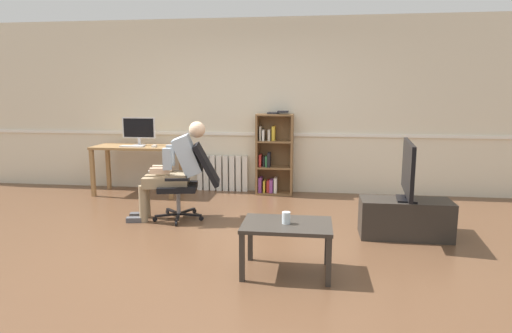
{
  "coord_description": "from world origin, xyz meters",
  "views": [
    {
      "loc": [
        0.83,
        -4.23,
        1.58
      ],
      "look_at": [
        0.15,
        0.85,
        0.7
      ],
      "focal_mm": 30.61,
      "sensor_mm": 36.0,
      "label": 1
    }
  ],
  "objects_px": {
    "drinking_glass": "(286,218)",
    "office_chair": "(191,178)",
    "computer_mouse": "(154,146)",
    "radiator": "(222,173)",
    "tv_screen": "(408,170)",
    "coffee_table": "(287,230)",
    "keyboard": "(132,146)",
    "person_seated": "(175,168)",
    "tv_stand": "(405,218)",
    "imac_monitor": "(139,129)",
    "computer_desk": "(137,153)",
    "bookshelf": "(273,156)"
  },
  "relations": [
    {
      "from": "person_seated",
      "to": "drinking_glass",
      "type": "relative_size",
      "value": 11.86
    },
    {
      "from": "keyboard",
      "to": "computer_mouse",
      "type": "bearing_deg",
      "value": 3.34
    },
    {
      "from": "tv_stand",
      "to": "coffee_table",
      "type": "xyz_separation_m",
      "value": [
        -1.23,
        -1.12,
        0.18
      ]
    },
    {
      "from": "keyboard",
      "to": "radiator",
      "type": "height_order",
      "value": "keyboard"
    },
    {
      "from": "imac_monitor",
      "to": "drinking_glass",
      "type": "distance_m",
      "value": 3.78
    },
    {
      "from": "computer_desk",
      "to": "imac_monitor",
      "type": "distance_m",
      "value": 0.37
    },
    {
      "from": "imac_monitor",
      "to": "keyboard",
      "type": "relative_size",
      "value": 1.46
    },
    {
      "from": "bookshelf",
      "to": "radiator",
      "type": "height_order",
      "value": "bookshelf"
    },
    {
      "from": "computer_mouse",
      "to": "radiator",
      "type": "bearing_deg",
      "value": 28.67
    },
    {
      "from": "radiator",
      "to": "office_chair",
      "type": "distance_m",
      "value": 1.63
    },
    {
      "from": "coffee_table",
      "to": "computer_mouse",
      "type": "bearing_deg",
      "value": 129.86
    },
    {
      "from": "bookshelf",
      "to": "office_chair",
      "type": "relative_size",
      "value": 1.36
    },
    {
      "from": "bookshelf",
      "to": "office_chair",
      "type": "height_order",
      "value": "bookshelf"
    },
    {
      "from": "imac_monitor",
      "to": "tv_screen",
      "type": "height_order",
      "value": "imac_monitor"
    },
    {
      "from": "radiator",
      "to": "coffee_table",
      "type": "height_order",
      "value": "radiator"
    },
    {
      "from": "bookshelf",
      "to": "keyboard",
      "type": "bearing_deg",
      "value": -168.4
    },
    {
      "from": "radiator",
      "to": "tv_screen",
      "type": "height_order",
      "value": "tv_screen"
    },
    {
      "from": "bookshelf",
      "to": "tv_stand",
      "type": "bearing_deg",
      "value": -49.06
    },
    {
      "from": "imac_monitor",
      "to": "computer_desk",
      "type": "bearing_deg",
      "value": -98.57
    },
    {
      "from": "computer_mouse",
      "to": "office_chair",
      "type": "xyz_separation_m",
      "value": [
        0.88,
        -1.11,
        -0.25
      ]
    },
    {
      "from": "keyboard",
      "to": "computer_mouse",
      "type": "relative_size",
      "value": 3.6
    },
    {
      "from": "imac_monitor",
      "to": "person_seated",
      "type": "distance_m",
      "value": 1.71
    },
    {
      "from": "radiator",
      "to": "office_chair",
      "type": "relative_size",
      "value": 0.86
    },
    {
      "from": "computer_mouse",
      "to": "tv_stand",
      "type": "xyz_separation_m",
      "value": [
        3.4,
        -1.48,
        -0.56
      ]
    },
    {
      "from": "imac_monitor",
      "to": "office_chair",
      "type": "xyz_separation_m",
      "value": [
        1.2,
        -1.3,
        -0.49
      ]
    },
    {
      "from": "bookshelf",
      "to": "drinking_glass",
      "type": "xyz_separation_m",
      "value": [
        0.41,
        -3.02,
        -0.09
      ]
    },
    {
      "from": "computer_desk",
      "to": "computer_mouse",
      "type": "xyz_separation_m",
      "value": [
        0.33,
        -0.12,
        0.13
      ]
    },
    {
      "from": "tv_screen",
      "to": "coffee_table",
      "type": "bearing_deg",
      "value": 138.54
    },
    {
      "from": "radiator",
      "to": "coffee_table",
      "type": "relative_size",
      "value": 1.06
    },
    {
      "from": "imac_monitor",
      "to": "computer_mouse",
      "type": "relative_size",
      "value": 5.25
    },
    {
      "from": "imac_monitor",
      "to": "radiator",
      "type": "xyz_separation_m",
      "value": [
        1.25,
        0.31,
        -0.72
      ]
    },
    {
      "from": "imac_monitor",
      "to": "tv_screen",
      "type": "distance_m",
      "value": 4.08
    },
    {
      "from": "keyboard",
      "to": "tv_stand",
      "type": "height_order",
      "value": "keyboard"
    },
    {
      "from": "imac_monitor",
      "to": "drinking_glass",
      "type": "relative_size",
      "value": 5.08
    },
    {
      "from": "keyboard",
      "to": "bookshelf",
      "type": "height_order",
      "value": "bookshelf"
    },
    {
      "from": "radiator",
      "to": "person_seated",
      "type": "distance_m",
      "value": 1.71
    },
    {
      "from": "office_chair",
      "to": "coffee_table",
      "type": "bearing_deg",
      "value": 29.53
    },
    {
      "from": "computer_mouse",
      "to": "radiator",
      "type": "height_order",
      "value": "computer_mouse"
    },
    {
      "from": "tv_screen",
      "to": "coffee_table",
      "type": "distance_m",
      "value": 1.7
    },
    {
      "from": "computer_mouse",
      "to": "coffee_table",
      "type": "height_order",
      "value": "computer_mouse"
    },
    {
      "from": "radiator",
      "to": "tv_screen",
      "type": "xyz_separation_m",
      "value": [
        2.47,
        -1.99,
        0.47
      ]
    },
    {
      "from": "drinking_glass",
      "to": "office_chair",
      "type": "bearing_deg",
      "value": 130.44
    },
    {
      "from": "tv_stand",
      "to": "drinking_glass",
      "type": "distance_m",
      "value": 1.7
    },
    {
      "from": "bookshelf",
      "to": "radiator",
      "type": "distance_m",
      "value": 0.89
    },
    {
      "from": "office_chair",
      "to": "drinking_glass",
      "type": "xyz_separation_m",
      "value": [
        1.28,
        -1.51,
        -0.02
      ]
    },
    {
      "from": "tv_stand",
      "to": "coffee_table",
      "type": "height_order",
      "value": "coffee_table"
    },
    {
      "from": "office_chair",
      "to": "tv_screen",
      "type": "bearing_deg",
      "value": 70.32
    },
    {
      "from": "tv_screen",
      "to": "computer_desk",
      "type": "bearing_deg",
      "value": 72.88
    },
    {
      "from": "tv_screen",
      "to": "person_seated",
      "type": "bearing_deg",
      "value": 89.07
    },
    {
      "from": "keyboard",
      "to": "drinking_glass",
      "type": "distance_m",
      "value": 3.62
    }
  ]
}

